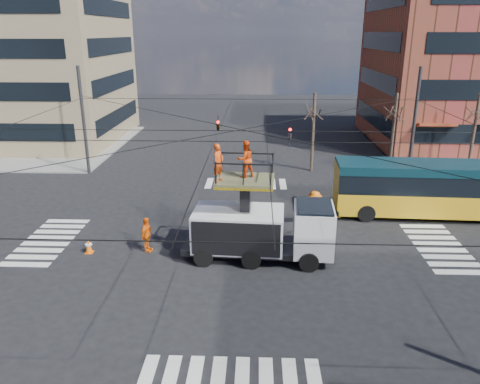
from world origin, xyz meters
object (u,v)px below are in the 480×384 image
Objects in this scene: city_bus at (433,188)px; flagger at (314,209)px; traffic_cone at (89,246)px; worker_ground at (147,235)px; utility_truck at (262,220)px.

flagger is (-6.98, -1.82, -0.69)m from city_bus.
traffic_cone is 0.39× the size of worker_ground.
utility_truck is 4.92m from flagger.
traffic_cone is at bearing -112.70° from flagger.
traffic_cone is 11.95m from flagger.
flagger is at bearing 18.08° from traffic_cone.
utility_truck is 4.04× the size of worker_ground.
worker_ground is (-5.61, 0.44, -1.06)m from utility_truck.
worker_ground is at bearing -108.91° from flagger.
traffic_cone is (-8.43, 0.16, -1.60)m from utility_truck.
utility_truck is 10.36× the size of traffic_cone.
flagger is (8.52, 3.42, 0.15)m from worker_ground.
flagger is at bearing -162.67° from city_bus.
city_bus is 7.25m from flagger.
flagger is (11.34, 3.70, 0.69)m from traffic_cone.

